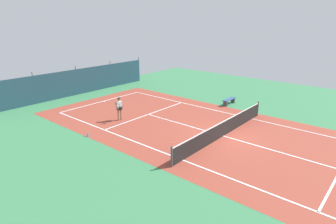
% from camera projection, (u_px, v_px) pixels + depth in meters
% --- Properties ---
extents(ground_plane, '(36.00, 36.00, 0.00)m').
position_uv_depth(ground_plane, '(223.00, 136.00, 17.61)').
color(ground_plane, '#387A4C').
extents(court_surface, '(11.02, 26.60, 0.01)m').
position_uv_depth(court_surface, '(223.00, 136.00, 17.61)').
color(court_surface, brown).
rests_on(court_surface, ground).
extents(tennis_net, '(10.12, 0.10, 1.10)m').
position_uv_depth(tennis_net, '(224.00, 128.00, 17.45)').
color(tennis_net, black).
rests_on(tennis_net, ground).
extents(back_fence, '(16.30, 0.98, 2.70)m').
position_uv_depth(back_fence, '(75.00, 87.00, 27.25)').
color(back_fence, '#1E3D4C').
rests_on(back_fence, ground).
extents(tennis_player, '(0.82, 0.67, 1.64)m').
position_uv_depth(tennis_player, '(119.00, 107.00, 20.04)').
color(tennis_player, '#9E7051').
rests_on(tennis_player, ground).
extents(tennis_ball_near_player, '(0.07, 0.07, 0.07)m').
position_uv_depth(tennis_ball_near_player, '(205.00, 115.00, 21.30)').
color(tennis_ball_near_player, '#CCDB33').
rests_on(tennis_ball_near_player, ground).
extents(tennis_ball_midcourt, '(0.07, 0.07, 0.07)m').
position_uv_depth(tennis_ball_midcourt, '(172.00, 143.00, 16.53)').
color(tennis_ball_midcourt, '#CCDB33').
rests_on(tennis_ball_midcourt, ground).
extents(courtside_bench, '(1.60, 0.40, 0.49)m').
position_uv_depth(courtside_bench, '(229.00, 100.00, 23.93)').
color(courtside_bench, '#335184').
rests_on(courtside_bench, ground).
extents(water_bottle, '(0.08, 0.08, 0.24)m').
position_uv_depth(water_bottle, '(88.00, 135.00, 17.50)').
color(water_bottle, '#338CD8').
rests_on(water_bottle, ground).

